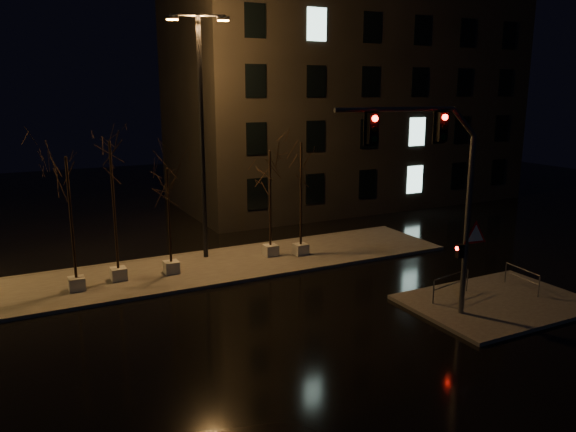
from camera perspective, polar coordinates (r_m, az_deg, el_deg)
ground at (r=22.28m, az=0.12°, el=-9.24°), size 90.00×90.00×0.00m
median at (r=27.41m, az=-5.65°, el=-4.86°), size 22.00×5.00×0.15m
sidewalk_corner at (r=24.02m, az=20.48°, el=-8.23°), size 7.00×5.00×0.15m
building at (r=43.28m, az=5.83°, el=11.60°), size 25.00×12.00×15.00m
tree_0 at (r=24.18m, az=-21.43°, el=2.74°), size 1.80×1.80×5.74m
tree_1 at (r=24.86m, az=-17.49°, el=4.19°), size 1.80×1.80×6.26m
tree_2 at (r=25.37m, az=-12.12°, el=2.40°), size 1.80×1.80×4.95m
tree_3 at (r=27.49m, az=-1.84°, el=4.24°), size 1.80×1.80×5.43m
tree_4 at (r=27.60m, az=1.34°, el=4.90°), size 1.80×1.80×5.83m
traffic_signal_mast at (r=20.31m, az=15.26°, el=3.28°), size 6.20×0.97×7.63m
streetlight_main at (r=27.28m, az=-8.79°, el=9.40°), size 2.83×1.18×11.55m
guard_rail_a at (r=23.58m, az=16.25°, el=-6.47°), size 2.22×0.47×0.97m
guard_rail_b at (r=25.45m, az=22.68°, el=-5.65°), size 0.25×1.92×0.92m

